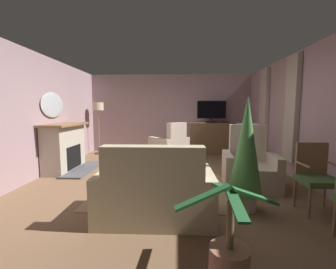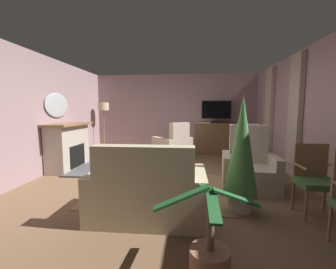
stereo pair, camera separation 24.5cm
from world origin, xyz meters
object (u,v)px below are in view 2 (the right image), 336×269
television (216,111)px  sofa_floral (147,194)px  tv_cabinet (215,139)px  potted_plant_leafy_by_curtain (244,147)px  coffee_table (168,168)px  armchair_in_far_corner (249,169)px  potted_plant_on_hearth_side (242,150)px  fireplace (69,147)px  folded_newspaper (174,165)px  side_chair_beside_plant (315,177)px  cat (120,168)px  tv_remote (159,164)px  armchair_by_fireplace (173,148)px  potted_plant_tall_palm_by_window (210,263)px  wall_mirror_oval (57,105)px  floor_lamp (104,112)px

television → sofa_floral: bearing=-107.2°
tv_cabinet → potted_plant_leafy_by_curtain: size_ratio=1.53×
coffee_table → armchair_in_far_corner: size_ratio=0.78×
television → potted_plant_on_hearth_side: television is taller
fireplace → folded_newspaper: bearing=-23.5°
side_chair_beside_plant → television: bearing=101.4°
potted_plant_on_hearth_side → cat: (-2.26, 1.74, -0.75)m
tv_remote → armchair_by_fireplace: size_ratio=0.14×
tv_remote → sofa_floral: sofa_floral is taller
sofa_floral → potted_plant_tall_palm_by_window: (0.70, -1.10, -0.11)m
wall_mirror_oval → sofa_floral: (2.58, -2.31, -1.20)m
sofa_floral → television: bearing=72.8°
television → coffee_table: (-1.23, -3.30, -1.01)m
potted_plant_leafy_by_curtain → potted_plant_on_hearth_side: potted_plant_on_hearth_side is taller
fireplace → potted_plant_on_hearth_side: 4.09m
potted_plant_leafy_by_curtain → cat: (-2.94, -0.89, -0.38)m
wall_mirror_oval → folded_newspaper: (2.84, -1.13, -1.11)m
wall_mirror_oval → tv_remote: wall_mirror_oval is taller
wall_mirror_oval → potted_plant_tall_palm_by_window: size_ratio=1.10×
wall_mirror_oval → sofa_floral: 3.66m
wall_mirror_oval → armchair_by_fireplace: 3.17m
folded_newspaper → potted_plant_tall_palm_by_window: 2.33m
coffee_table → cat: size_ratio=1.37×
fireplace → floor_lamp: floor_lamp is taller
wall_mirror_oval → armchair_by_fireplace: (2.66, 1.26, -1.19)m
folded_newspaper → coffee_table: bearing=-163.1°
wall_mirror_oval → potted_plant_tall_palm_by_window: (3.27, -3.40, -1.31)m
fireplace → potted_plant_on_hearth_side: bearing=-28.6°
armchair_by_fireplace → wall_mirror_oval: bearing=-154.7°
coffee_table → folded_newspaper: size_ratio=3.00×
tv_remote → side_chair_beside_plant: (2.23, -0.89, 0.09)m
fireplace → tv_cabinet: bearing=30.9°
potted_plant_tall_palm_by_window → cat: (-1.71, 3.19, -0.11)m
coffee_table → armchair_by_fireplace: bearing=91.7°
potted_plant_leafy_by_curtain → cat: potted_plant_leafy_by_curtain is taller
armchair_by_fireplace → potted_plant_leafy_by_curtain: armchair_by_fireplace is taller
sofa_floral → floor_lamp: size_ratio=0.89×
floor_lamp → sofa_floral: bearing=-62.6°
fireplace → coffee_table: (2.48, -1.13, -0.16)m
television → armchair_by_fireplace: bearing=-145.1°
fireplace → folded_newspaper: fireplace is taller
side_chair_beside_plant → potted_plant_tall_palm_by_window: (-1.52, -1.43, -0.30)m
fireplace → side_chair_beside_plant: (4.54, -1.97, -0.01)m
side_chair_beside_plant → potted_plant_leafy_by_curtain: bearing=96.3°
wall_mirror_oval → armchair_in_far_corner: size_ratio=0.81×
television → armchair_in_far_corner: (0.23, -3.15, -1.03)m
folded_newspaper → side_chair_beside_plant: side_chair_beside_plant is taller
folded_newspaper → armchair_by_fireplace: size_ratio=0.25×
armchair_in_far_corner → fireplace: bearing=166.0°
wall_mirror_oval → potted_plant_tall_palm_by_window: 4.90m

